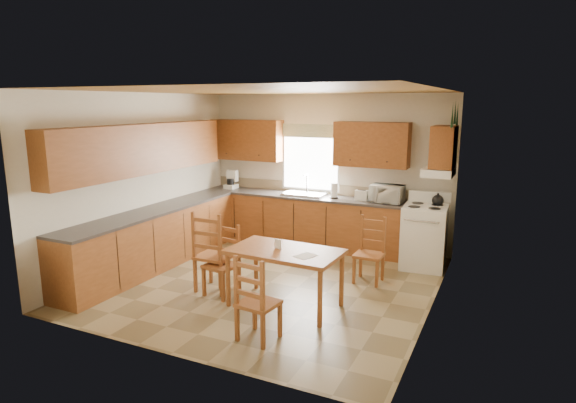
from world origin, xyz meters
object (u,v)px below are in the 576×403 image
at_px(chair_far_left, 221,261).
at_px(chair_near_right, 258,298).
at_px(microwave, 387,194).
at_px(chair_near_left, 215,251).
at_px(stove, 424,237).
at_px(dining_table, 285,278).
at_px(chair_far_right, 369,251).

bearing_deg(chair_far_left, chair_near_right, -30.84).
bearing_deg(chair_near_right, microwave, -91.39).
bearing_deg(chair_near_left, chair_far_left, 142.48).
height_order(microwave, chair_near_right, microwave).
distance_m(stove, microwave, 0.96).
distance_m(dining_table, chair_far_left, 0.93).
xyz_separation_m(stove, chair_near_left, (-2.43, -2.17, 0.08)).
distance_m(microwave, chair_near_left, 3.09).
distance_m(stove, chair_far_left, 3.22).
relative_size(chair_near_left, chair_far_left, 1.17).
relative_size(chair_near_left, chair_near_right, 1.17).
distance_m(microwave, chair_near_right, 3.59).
bearing_deg(chair_near_left, chair_far_right, -148.98).
bearing_deg(stove, microwave, 150.96).
height_order(chair_near_right, chair_far_right, chair_near_right).
bearing_deg(microwave, chair_far_right, -83.43).
height_order(stove, chair_near_left, chair_near_left).
xyz_separation_m(microwave, chair_far_right, (0.09, -1.32, -0.60)).
distance_m(stove, chair_far_right, 1.16).
relative_size(microwave, dining_table, 0.35).
relative_size(dining_table, chair_near_right, 1.45).
distance_m(chair_near_right, chair_far_left, 1.36).
xyz_separation_m(chair_near_right, chair_far_left, (-1.04, 0.87, -0.00)).
bearing_deg(stove, chair_near_right, -114.06).
relative_size(microwave, chair_near_left, 0.43).
xyz_separation_m(microwave, chair_near_left, (-1.74, -2.50, -0.51)).
relative_size(dining_table, chair_far_right, 1.48).
xyz_separation_m(chair_far_left, chair_far_right, (1.66, 1.31, -0.01)).
bearing_deg(microwave, chair_far_left, -118.05).
bearing_deg(dining_table, chair_far_right, 62.62).
height_order(stove, microwave, microwave).
xyz_separation_m(microwave, chair_far_left, (-1.57, -2.63, -0.59)).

